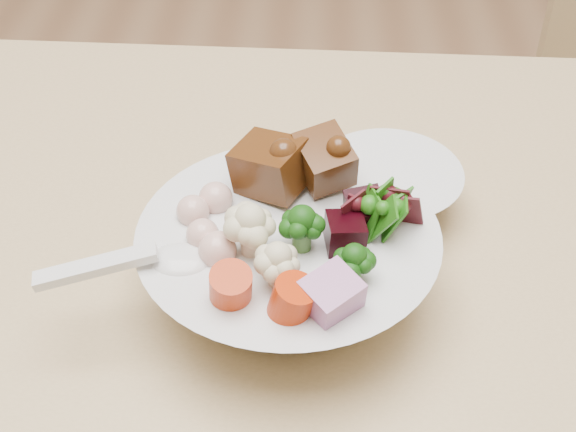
{
  "coord_description": "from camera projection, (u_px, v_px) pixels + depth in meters",
  "views": [
    {
      "loc": [
        0.01,
        -0.59,
        1.19
      ],
      "look_at": [
        -0.01,
        -0.11,
        0.77
      ],
      "focal_mm": 50.0,
      "sensor_mm": 36.0,
      "label": 1
    }
  ],
  "objects": [
    {
      "name": "side_bowl",
      "position": [
        387.0,
        190.0,
        0.73
      ],
      "size": [
        0.13,
        0.13,
        0.04
      ],
      "primitive_type": null,
      "color": "silver",
      "rests_on": "dining_table"
    },
    {
      "name": "soup_spoon",
      "position": [
        159.0,
        263.0,
        0.6
      ],
      "size": [
        0.13,
        0.06,
        0.03
      ],
      "rotation": [
        0.0,
        0.0,
        0.23
      ],
      "color": "silver",
      "rests_on": "food_bowl"
    },
    {
      "name": "food_bowl",
      "position": [
        291.0,
        259.0,
        0.64
      ],
      "size": [
        0.24,
        0.24,
        0.13
      ],
      "color": "silver",
      "rests_on": "dining_table"
    }
  ]
}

